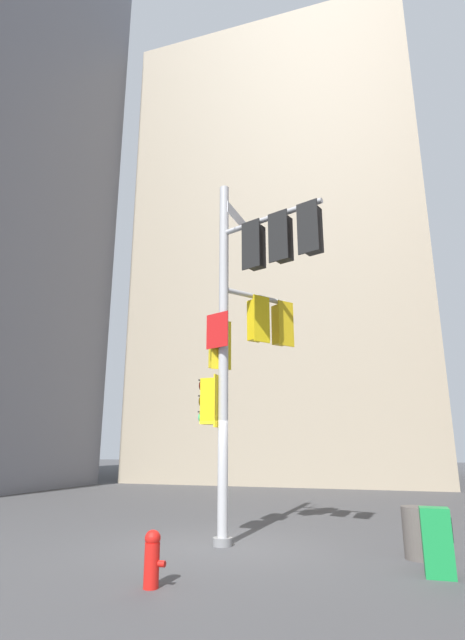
# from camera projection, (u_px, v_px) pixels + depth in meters

# --- Properties ---
(ground) EXTENTS (120.00, 120.00, 0.00)m
(ground) POSITION_uv_depth(u_px,v_px,m) (222.00, 546.00, 9.62)
(ground) COLOR #474749
(building_mid_block) EXTENTS (17.41, 17.41, 29.31)m
(building_mid_block) POSITION_uv_depth(u_px,v_px,m) (294.00, 272.00, 35.44)
(building_mid_block) COLOR tan
(building_mid_block) RESTS_ON ground
(signal_pole_assembly) EXTENTS (3.04, 2.69, 8.18)m
(signal_pole_assembly) POSITION_uv_depth(u_px,v_px,m) (249.00, 316.00, 10.76)
(signal_pole_assembly) COLOR #B2B2B5
(signal_pole_assembly) RESTS_ON ground
(fire_hydrant) EXTENTS (0.33, 0.23, 0.78)m
(fire_hydrant) POSITION_uv_depth(u_px,v_px,m) (152.00, 557.00, 6.83)
(fire_hydrant) COLOR red
(fire_hydrant) RESTS_ON ground
(newspaper_box) EXTENTS (0.45, 0.36, 1.02)m
(newspaper_box) POSITION_uv_depth(u_px,v_px,m) (437.00, 542.00, 7.41)
(newspaper_box) COLOR #198C3F
(newspaper_box) RESTS_ON ground
(trash_bin) EXTENTS (0.56, 0.56, 0.89)m
(trash_bin) POSITION_uv_depth(u_px,v_px,m) (419.00, 533.00, 8.58)
(trash_bin) COLOR #59514C
(trash_bin) RESTS_ON ground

